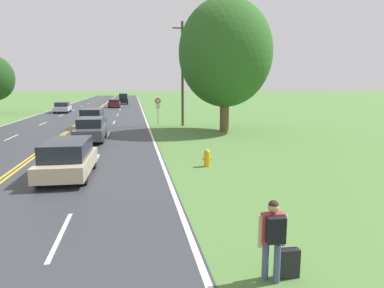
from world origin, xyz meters
The scene contains 12 objects.
hitchhiker_person centered at (8.04, 4.58, 1.03)m, with size 0.57×0.42×1.69m.
suitcase centered at (8.43, 4.67, 0.30)m, with size 0.46×0.18×0.66m.
fire_hydrant centered at (8.83, 14.26, 0.43)m, with size 0.47×0.31×0.84m.
traffic_sign centered at (7.84, 32.51, 1.94)m, with size 0.60×0.10×2.57m.
utility_pole_midground centered at (10.01, 30.46, 4.89)m, with size 1.80×0.24×9.46m.
tree_left_verge centered at (12.86, 26.05, 6.34)m, with size 7.50×7.50×10.67m.
car_champagne_hatchback_approaching centered at (2.65, 13.43, 0.82)m, with size 2.01×4.31×1.56m.
car_dark_grey_sedan_mid_near centered at (2.48, 23.04, 0.80)m, with size 1.92×4.72×1.59m.
car_dark_green_van_mid_far centered at (1.86, 30.05, 0.90)m, with size 2.09×4.51×1.75m.
car_silver_sedan_receding centered at (-4.16, 48.22, 0.76)m, with size 2.12×4.51×1.45m.
car_maroon_hatchback_distant centered at (2.36, 58.11, 0.75)m, with size 1.95×4.19×1.36m.
car_black_van_horizon centered at (3.60, 67.60, 1.06)m, with size 1.87×3.95×2.08m.
Camera 1 is at (5.42, -1.31, 3.89)m, focal length 32.00 mm.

